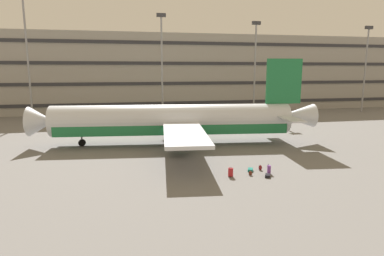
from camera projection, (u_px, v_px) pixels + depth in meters
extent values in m
plane|color=slate|center=(172.00, 147.00, 41.83)|extent=(600.00, 600.00, 0.00)
cube|color=gray|center=(146.00, 73.00, 82.84)|extent=(165.70, 21.38, 17.80)
cube|color=#2D2D33|center=(150.00, 103.00, 73.61)|extent=(164.04, 0.24, 0.70)
cube|color=#2D2D33|center=(150.00, 84.00, 72.83)|extent=(164.04, 0.24, 0.70)
cube|color=#2D2D33|center=(150.00, 63.00, 72.05)|extent=(164.04, 0.24, 0.70)
cube|color=#2D2D33|center=(149.00, 42.00, 71.27)|extent=(164.04, 0.24, 0.70)
cylinder|color=silver|center=(172.00, 120.00, 42.65)|extent=(30.92, 7.28, 3.92)
cube|color=#1E723F|center=(173.00, 128.00, 42.84)|extent=(29.69, 7.06, 1.25)
cone|color=silver|center=(42.00, 121.00, 41.14)|extent=(3.52, 4.04, 3.72)
cone|color=silver|center=(296.00, 116.00, 44.13)|extent=(5.02, 3.63, 3.13)
cube|color=#1E723F|center=(284.00, 81.00, 43.14)|extent=(4.71, 0.88, 5.87)
cube|color=silver|center=(290.00, 118.00, 40.23)|extent=(2.44, 6.04, 0.20)
cube|color=silver|center=(270.00, 111.00, 47.53)|extent=(2.44, 6.04, 0.20)
cube|color=silver|center=(185.00, 134.00, 34.56)|extent=(5.79, 13.29, 0.36)
cube|color=silver|center=(177.00, 113.00, 51.03)|extent=(5.79, 13.29, 0.36)
cylinder|color=#9E9EA3|center=(179.00, 142.00, 37.03)|extent=(3.02, 2.45, 2.15)
cylinder|color=#9E9EA3|center=(175.00, 124.00, 48.95)|extent=(3.02, 2.45, 2.15)
cylinder|color=black|center=(82.00, 143.00, 42.08)|extent=(0.93, 0.45, 0.90)
cylinder|color=slate|center=(82.00, 138.00, 41.96)|extent=(0.20, 0.20, 1.35)
cylinder|color=black|center=(183.00, 144.00, 41.63)|extent=(0.93, 0.45, 0.90)
cylinder|color=slate|center=(183.00, 138.00, 41.52)|extent=(0.20, 0.20, 1.35)
cylinder|color=black|center=(181.00, 138.00, 44.90)|extent=(0.93, 0.45, 0.90)
cylinder|color=slate|center=(181.00, 133.00, 44.78)|extent=(0.20, 0.20, 1.35)
cylinder|color=gray|center=(27.00, 52.00, 59.82)|extent=(0.36, 0.36, 25.91)
cylinder|color=gray|center=(162.00, 69.00, 65.28)|extent=(0.36, 0.36, 19.81)
cube|color=#333338|center=(161.00, 15.00, 63.48)|extent=(1.80, 0.50, 0.70)
cylinder|color=gray|center=(255.00, 71.00, 69.29)|extent=(0.36, 0.36, 18.88)
cube|color=#333338|center=(256.00, 23.00, 67.57)|extent=(1.80, 0.50, 0.70)
cylinder|color=gray|center=(365.00, 71.00, 74.65)|extent=(0.36, 0.36, 18.63)
cube|color=#333338|center=(369.00, 27.00, 72.95)|extent=(1.80, 0.50, 0.70)
cube|color=#B21E23|center=(231.00, 172.00, 30.04)|extent=(0.49, 0.40, 0.78)
cylinder|color=#333338|center=(229.00, 168.00, 29.92)|extent=(0.02, 0.02, 0.08)
cylinder|color=#333338|center=(232.00, 168.00, 29.86)|extent=(0.02, 0.02, 0.08)
cube|color=black|center=(231.00, 167.00, 29.89)|extent=(0.23, 0.12, 0.02)
cylinder|color=black|center=(229.00, 176.00, 30.24)|extent=(0.04, 0.05, 0.05)
cylinder|color=black|center=(233.00, 176.00, 30.16)|extent=(0.04, 0.05, 0.05)
cylinder|color=black|center=(229.00, 177.00, 30.06)|extent=(0.04, 0.05, 0.05)
cylinder|color=black|center=(232.00, 177.00, 29.98)|extent=(0.04, 0.05, 0.05)
cube|color=black|center=(268.00, 176.00, 30.02)|extent=(0.73, 0.85, 0.26)
cube|color=black|center=(268.00, 174.00, 30.38)|extent=(0.21, 0.13, 0.02)
cube|color=#72388C|center=(269.00, 169.00, 30.93)|extent=(0.37, 0.47, 0.75)
cylinder|color=#333338|center=(268.00, 164.00, 30.97)|extent=(0.02, 0.02, 0.15)
cylinder|color=#333338|center=(268.00, 165.00, 30.75)|extent=(0.02, 0.02, 0.15)
cube|color=black|center=(268.00, 164.00, 30.85)|extent=(0.08, 0.23, 0.02)
cylinder|color=black|center=(270.00, 173.00, 31.16)|extent=(0.05, 0.03, 0.05)
cylinder|color=black|center=(270.00, 174.00, 30.84)|extent=(0.05, 0.03, 0.05)
cylinder|color=black|center=(267.00, 173.00, 31.17)|extent=(0.05, 0.03, 0.05)
cylinder|color=black|center=(268.00, 174.00, 30.85)|extent=(0.05, 0.03, 0.05)
cube|color=#147266|center=(250.00, 170.00, 31.79)|extent=(0.74, 0.89, 0.25)
cube|color=black|center=(251.00, 169.00, 32.18)|extent=(0.22, 0.12, 0.02)
ellipsoid|color=maroon|center=(260.00, 168.00, 32.05)|extent=(0.36, 0.26, 0.50)
ellipsoid|color=maroon|center=(261.00, 169.00, 31.96)|extent=(0.25, 0.12, 0.23)
torus|color=black|center=(260.00, 165.00, 32.04)|extent=(0.08, 0.02, 0.08)
cube|color=black|center=(261.00, 167.00, 32.16)|extent=(0.04, 0.03, 0.43)
cube|color=black|center=(259.00, 167.00, 32.14)|extent=(0.04, 0.03, 0.43)
ellipsoid|color=#592619|center=(250.00, 173.00, 30.48)|extent=(0.38, 0.30, 0.42)
ellipsoid|color=#592619|center=(251.00, 174.00, 30.38)|extent=(0.26, 0.15, 0.19)
torus|color=black|center=(250.00, 171.00, 30.47)|extent=(0.08, 0.02, 0.08)
cube|color=black|center=(251.00, 173.00, 30.62)|extent=(0.04, 0.03, 0.36)
cube|color=black|center=(249.00, 173.00, 30.55)|extent=(0.04, 0.03, 0.36)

